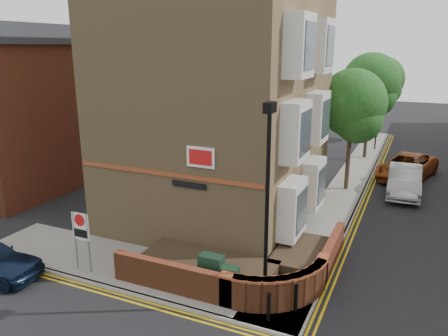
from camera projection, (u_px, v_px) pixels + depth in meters
ground at (202, 314)px, 13.33m from camera, size 120.00×120.00×0.00m
pavement_corner at (136, 268)px, 16.03m from camera, size 13.00×3.00×0.12m
pavement_main at (351, 180)px, 26.55m from camera, size 2.00×32.00×0.12m
kerb_side at (109, 287)px, 14.71m from camera, size 13.00×0.15×0.12m
kerb_main_near at (368, 182)px, 26.15m from camera, size 0.15×32.00×0.12m
yellow_lines_side at (105, 292)px, 14.51m from camera, size 13.00×0.28×0.01m
yellow_lines_main at (373, 183)px, 26.07m from camera, size 0.28×32.00×0.01m
corner_building at (225, 85)px, 19.81m from camera, size 8.95×10.40×13.60m
garden_wall at (234, 277)px, 15.53m from camera, size 6.80×6.00×1.20m
lamppost at (267, 207)px, 12.85m from camera, size 0.25×0.50×6.30m
utility_cabinet_large at (211, 272)px, 14.40m from camera, size 0.80×0.45×1.20m
utility_cabinet_small at (230, 283)px, 13.83m from camera, size 0.55×0.40×1.10m
bollard_near at (269, 307)px, 12.73m from camera, size 0.11×0.11×0.90m
bollard_far at (296, 298)px, 13.20m from camera, size 0.11×0.11×0.90m
zone_sign at (81, 231)px, 15.32m from camera, size 0.72×0.07×2.20m
side_building at (33, 107)px, 25.10m from camera, size 6.40×10.40×9.00m
tree_near at (352, 108)px, 23.59m from camera, size 3.64×3.65×6.70m
tree_mid at (371, 87)px, 30.47m from camera, size 4.03×4.03×7.42m
tree_far at (381, 82)px, 37.56m from camera, size 3.81×3.81×7.00m
traffic_light_assembly at (378, 115)px, 33.55m from camera, size 0.20×0.16×4.20m
silver_car_near at (404, 180)px, 23.98m from camera, size 1.86×4.86×1.58m
red_car_main at (407, 166)px, 26.92m from camera, size 3.84×5.89×1.51m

